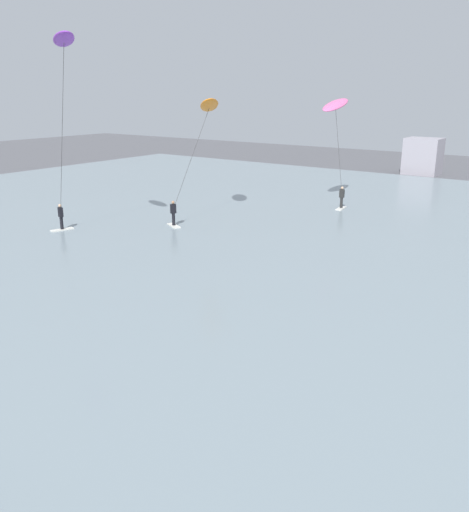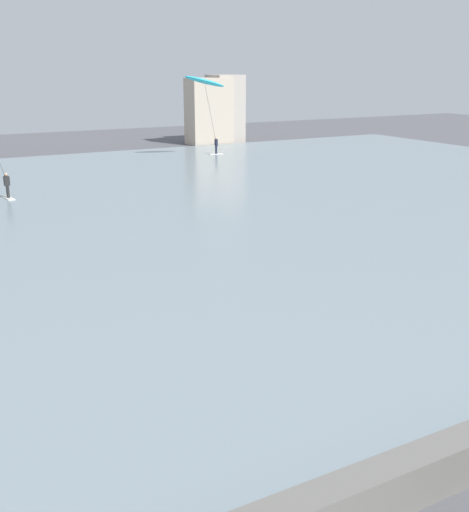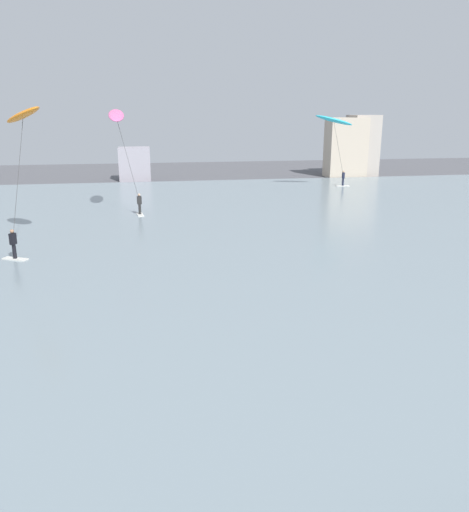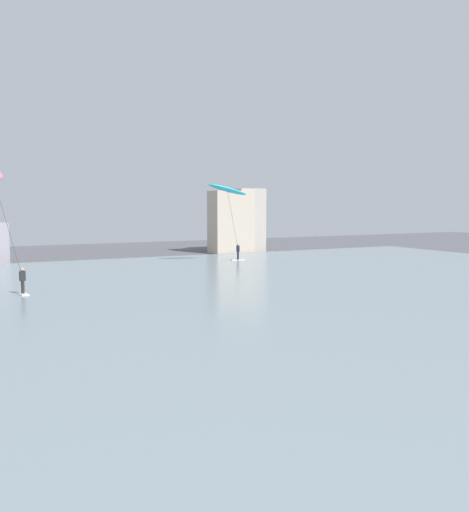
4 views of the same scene
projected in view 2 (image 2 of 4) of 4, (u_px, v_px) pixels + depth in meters
The scene contains 3 objects.
water_bay at pixel (123, 211), 35.86m from camera, with size 84.00×52.00×0.10m, color gray.
far_shore_buildings at pixel (181, 115), 66.21m from camera, with size 31.35×5.30×7.37m.
kitesurfer_cyan at pixel (205, 86), 54.71m from camera, with size 4.73×2.94×7.52m.
Camera 2 is at (-11.20, -2.98, 8.09)m, focal length 42.87 mm.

